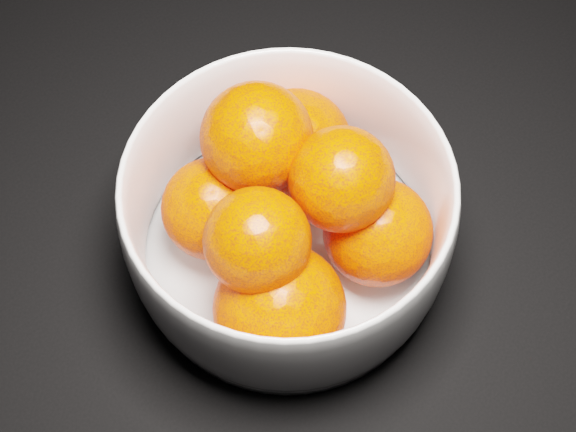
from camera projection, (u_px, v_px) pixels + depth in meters
bowl at (288, 220)px, 0.51m from camera, size 0.21×0.21×0.10m
orange_pile at (289, 211)px, 0.50m from camera, size 0.16×0.17×0.12m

